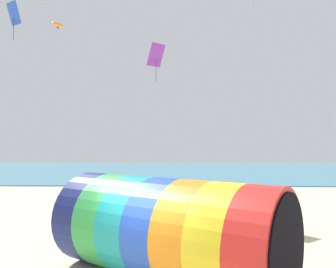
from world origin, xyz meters
The scene contains 6 objects.
sea centered at (0.00, 41.55, 0.05)m, with size 120.00×40.00×0.10m, color teal.
giant_inflatable_tube centered at (0.75, 1.03, 1.40)m, with size 6.97×6.01×2.80m.
kite_orange_parafoil centered at (-5.48, 9.53, 10.36)m, with size 0.62×0.68×0.34m.
kite_purple_diamond centered at (-0.21, 12.00, 9.31)m, with size 1.20×1.14×2.36m.
kite_blue_diamond centered at (-8.50, 10.66, 11.45)m, with size 0.99×0.84×2.17m.
bystander_near_water centered at (-0.32, 12.91, 0.83)m, with size 0.41×0.41×1.64m.
Camera 1 is at (0.98, -8.07, 3.70)m, focal length 35.00 mm.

